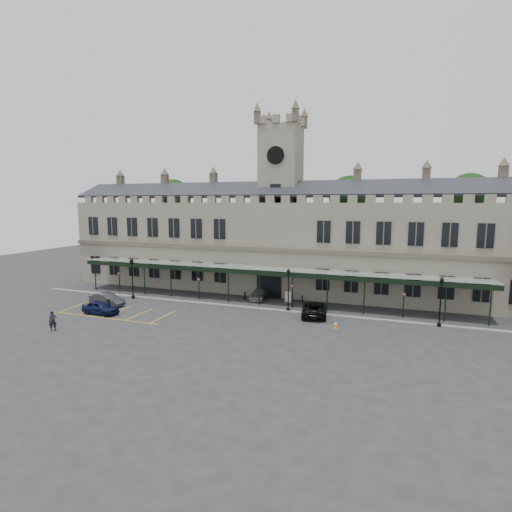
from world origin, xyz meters
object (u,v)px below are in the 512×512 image
(lamp_post_mid, at_px, (288,286))
(car_left_a, at_px, (100,308))
(station_building, at_px, (280,243))
(sign_board, at_px, (288,297))
(car_taxi, at_px, (259,294))
(car_van, at_px, (314,309))
(lamp_post_left, at_px, (132,274))
(person_b, at_px, (108,306))
(traffic_cone, at_px, (335,325))
(lamp_post_right, at_px, (441,297))
(person_a, at_px, (53,321))
(clock_tower, at_px, (281,194))
(car_left_b, at_px, (107,299))

(lamp_post_mid, xyz_separation_m, car_left_a, (-18.95, -7.91, -2.17))
(station_building, distance_m, sign_board, 9.09)
(sign_board, xyz_separation_m, car_taxi, (-3.86, 0.28, -0.01))
(car_left_a, height_order, car_van, car_van)
(station_building, distance_m, lamp_post_left, 19.84)
(car_left_a, distance_m, person_b, 0.81)
(traffic_cone, bearing_deg, car_van, 127.52)
(lamp_post_right, distance_m, person_a, 37.25)
(clock_tower, xyz_separation_m, car_left_a, (-15.00, -18.32, -12.39))
(lamp_post_right, xyz_separation_m, person_a, (-34.57, -13.73, -1.99))
(lamp_post_left, bearing_deg, car_left_a, -81.33)
(station_building, bearing_deg, lamp_post_right, -28.84)
(lamp_post_mid, distance_m, person_a, 23.87)
(clock_tower, bearing_deg, lamp_post_mid, -69.19)
(person_b, bearing_deg, station_building, -171.94)
(person_b, bearing_deg, clock_tower, -171.80)
(lamp_post_left, distance_m, lamp_post_mid, 20.06)
(car_taxi, bearing_deg, lamp_post_left, -165.74)
(car_left_a, bearing_deg, person_a, -178.78)
(lamp_post_left, bearing_deg, station_building, 34.61)
(station_building, bearing_deg, lamp_post_mid, -69.04)
(lamp_post_right, distance_m, traffic_cone, 10.64)
(person_a, bearing_deg, person_b, 32.49)
(traffic_cone, bearing_deg, car_taxi, 141.44)
(lamp_post_mid, bearing_deg, sign_board, 105.30)
(station_building, distance_m, lamp_post_right, 22.34)
(clock_tower, height_order, person_b, clock_tower)
(traffic_cone, xyz_separation_m, car_van, (-2.84, 3.70, 0.41))
(clock_tower, bearing_deg, traffic_cone, -56.35)
(traffic_cone, bearing_deg, car_left_a, -171.91)
(sign_board, xyz_separation_m, car_left_a, (-17.87, -11.89, 0.09))
(lamp_post_mid, xyz_separation_m, person_a, (-19.20, -14.05, -1.93))
(lamp_post_left, relative_size, lamp_post_right, 1.04)
(lamp_post_mid, xyz_separation_m, car_van, (3.05, -0.68, -2.13))
(car_left_b, distance_m, person_b, 3.53)
(car_left_a, bearing_deg, station_building, -35.92)
(clock_tower, relative_size, traffic_cone, 34.92)
(station_building, relative_size, sign_board, 46.15)
(station_building, relative_size, car_left_b, 13.38)
(station_building, xyz_separation_m, lamp_post_left, (-16.09, -11.10, -3.38))
(lamp_post_left, height_order, lamp_post_right, lamp_post_left)
(lamp_post_mid, height_order, car_left_a, lamp_post_mid)
(sign_board, bearing_deg, car_van, -46.62)
(lamp_post_right, xyz_separation_m, car_left_b, (-36.13, -4.41, -2.22))
(clock_tower, bearing_deg, car_left_a, -129.31)
(car_taxi, relative_size, person_a, 2.24)
(lamp_post_right, bearing_deg, car_left_a, -167.53)
(lamp_post_left, height_order, car_left_b, lamp_post_left)
(traffic_cone, xyz_separation_m, car_left_b, (-26.64, -0.35, 0.39))
(traffic_cone, height_order, person_a, person_a)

